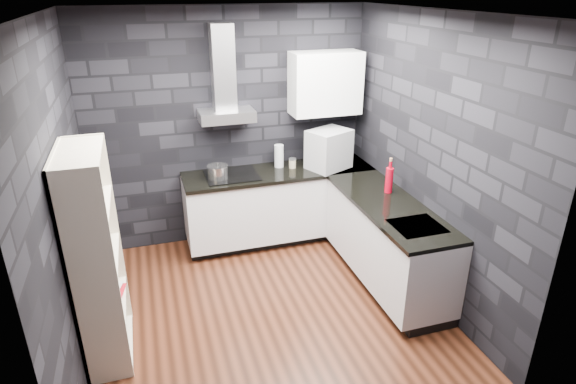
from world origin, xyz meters
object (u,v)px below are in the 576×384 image
storage_jar (292,164)px  fruit_bowl (95,263)px  red_bottle (389,180)px  bookshelf (96,258)px  appliance_garage (329,149)px  pot (218,172)px  utensil_crock (310,163)px  glass_vase (279,156)px

storage_jar → fruit_bowl: 2.65m
red_bottle → bookshelf: size_ratio=0.15×
storage_jar → appliance_garage: appliance_garage is taller
pot → bookshelf: 1.84m
storage_jar → fruit_bowl: (-2.10, -1.61, -0.01)m
appliance_garage → bookshelf: bearing=-176.1°
pot → storage_jar: (0.90, 0.09, -0.03)m
pot → red_bottle: bearing=-28.8°
red_bottle → fruit_bowl: bearing=-167.5°
pot → red_bottle: 1.86m
storage_jar → utensil_crock: (0.20, -0.07, 0.01)m
utensil_crock → bookshelf: size_ratio=0.07×
glass_vase → bookshelf: 2.51m
utensil_crock → appliance_garage: appliance_garage is taller
utensil_crock → fruit_bowl: utensil_crock is taller
red_bottle → fruit_bowl: red_bottle is taller
storage_jar → fruit_bowl: bearing=-142.5°
red_bottle → fruit_bowl: 2.90m
pot → fruit_bowl: size_ratio=1.10×
glass_vase → storage_jar: 0.18m
glass_vase → appliance_garage: 0.59m
red_bottle → fruit_bowl: (-2.83, -0.63, -0.10)m
pot → bookshelf: bookshelf is taller
appliance_garage → bookshelf: 2.85m
storage_jar → glass_vase: bearing=149.8°
glass_vase → utensil_crock: bearing=-23.5°
pot → appliance_garage: bearing=-1.6°
storage_jar → utensil_crock: size_ratio=0.77×
storage_jar → bookshelf: bearing=-145.0°
utensil_crock → appliance_garage: (0.21, -0.06, 0.16)m
red_bottle → bookshelf: bearing=-170.2°
glass_vase → appliance_garage: (0.54, -0.21, 0.09)m
pot → glass_vase: 0.78m
storage_jar → utensil_crock: utensil_crock is taller
utensil_crock → storage_jar: bearing=161.8°
pot → storage_jar: 0.90m
glass_vase → red_bottle: same height
glass_vase → bookshelf: (-1.96, -1.56, -0.13)m
storage_jar → appliance_garage: 0.46m
fruit_bowl → utensil_crock: bearing=33.9°
storage_jar → appliance_garage: (0.40, -0.12, 0.18)m
pot → appliance_garage: size_ratio=0.48×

